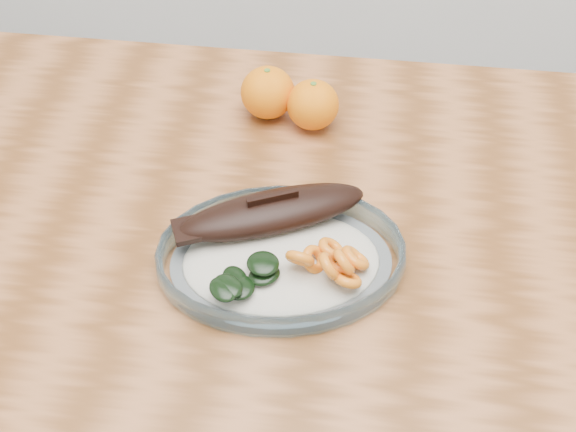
% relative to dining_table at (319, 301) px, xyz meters
% --- Properties ---
extents(dining_table, '(1.20, 0.80, 0.75)m').
position_rel_dining_table_xyz_m(dining_table, '(0.00, 0.00, 0.00)').
color(dining_table, brown).
rests_on(dining_table, ground).
extents(plated_meal, '(0.58, 0.58, 0.08)m').
position_rel_dining_table_xyz_m(plated_meal, '(-0.04, -0.03, 0.12)').
color(plated_meal, white).
rests_on(plated_meal, dining_table).
extents(orange_left, '(0.07, 0.07, 0.07)m').
position_rel_dining_table_xyz_m(orange_left, '(-0.10, 0.24, 0.14)').
color(orange_left, '#FB6B05').
rests_on(orange_left, dining_table).
extents(orange_right, '(0.07, 0.07, 0.07)m').
position_rel_dining_table_xyz_m(orange_right, '(-0.03, 0.23, 0.13)').
color(orange_right, '#FB6B05').
rests_on(orange_right, dining_table).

